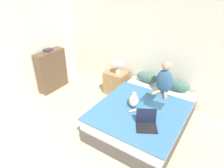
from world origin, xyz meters
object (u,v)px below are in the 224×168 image
(person_sitting, at_px, (164,80))
(table_lamp, at_px, (118,61))
(pillow_near, at_px, (148,77))
(pillow_far, at_px, (177,85))
(nightstand, at_px, (116,82))
(cat_tabby, at_px, (134,100))
(bookshelf, at_px, (52,71))
(laptop_open, at_px, (146,123))
(book_stack_top, at_px, (48,50))
(bed, at_px, (143,116))

(person_sitting, distance_m, table_lamp, 1.19)
(pillow_near, height_order, pillow_far, same)
(pillow_near, distance_m, nightstand, 0.86)
(cat_tabby, xyz_separation_m, bookshelf, (-2.45, 0.16, -0.09))
(laptop_open, height_order, table_lamp, table_lamp)
(pillow_far, relative_size, bookshelf, 0.51)
(cat_tabby, bearing_deg, pillow_near, -16.42)
(table_lamp, bearing_deg, pillow_near, 11.25)
(cat_tabby, height_order, bookshelf, bookshelf)
(person_sitting, height_order, laptop_open, person_sitting)
(pillow_near, distance_m, cat_tabby, 0.99)
(laptop_open, relative_size, table_lamp, 1.01)
(nightstand, bearing_deg, book_stack_top, -154.10)
(pillow_near, height_order, bookshelf, bookshelf)
(bookshelf, height_order, book_stack_top, book_stack_top)
(pillow_near, xyz_separation_m, pillow_far, (0.68, 0.00, 0.00))
(book_stack_top, bearing_deg, laptop_open, -11.42)
(table_lamp, bearing_deg, cat_tabby, -43.77)
(pillow_near, distance_m, laptop_open, 1.54)
(pillow_near, bearing_deg, nightstand, -173.42)
(bed, bearing_deg, laptop_open, -61.53)
(person_sitting, xyz_separation_m, bookshelf, (-2.76, -0.55, -0.29))
(bookshelf, bearing_deg, pillow_near, 19.63)
(bed, height_order, nightstand, nightstand)
(bed, height_order, laptop_open, laptop_open)
(bookshelf, distance_m, book_stack_top, 0.55)
(bookshelf, bearing_deg, nightstand, 25.80)
(bed, bearing_deg, pillow_far, 68.85)
(pillow_far, distance_m, book_stack_top, 3.12)
(bed, height_order, pillow_far, pillow_far)
(pillow_near, distance_m, table_lamp, 0.78)
(nightstand, height_order, bookshelf, bookshelf)
(pillow_near, height_order, cat_tabby, pillow_near)
(cat_tabby, bearing_deg, bed, -88.95)
(nightstand, height_order, book_stack_top, book_stack_top)
(person_sitting, bearing_deg, pillow_far, 51.08)
(pillow_far, xyz_separation_m, nightstand, (-1.47, -0.09, -0.33))
(pillow_near, height_order, table_lamp, table_lamp)
(pillow_far, distance_m, nightstand, 1.51)
(person_sitting, xyz_separation_m, nightstand, (-1.26, 0.17, -0.52))
(pillow_far, bearing_deg, laptop_open, -92.32)
(laptop_open, height_order, book_stack_top, book_stack_top)
(cat_tabby, bearing_deg, laptop_open, -158.64)
(cat_tabby, bearing_deg, pillow_far, -53.98)
(bed, height_order, book_stack_top, book_stack_top)
(laptop_open, bearing_deg, book_stack_top, 138.22)
(cat_tabby, height_order, laptop_open, laptop_open)
(bed, bearing_deg, table_lamp, 144.81)
(table_lamp, bearing_deg, pillow_far, 5.79)
(book_stack_top, bearing_deg, bed, -1.39)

